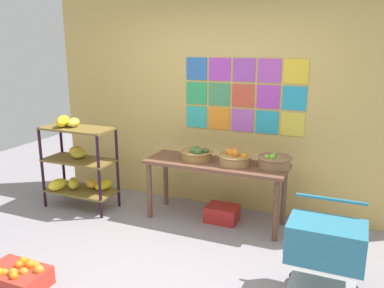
{
  "coord_description": "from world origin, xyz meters",
  "views": [
    {
      "loc": [
        1.62,
        -2.85,
        2.07
      ],
      "look_at": [
        0.01,
        0.89,
        1.04
      ],
      "focal_mm": 37.42,
      "sensor_mm": 36.0,
      "label": 1
    }
  ],
  "objects_px": {
    "produce_crate_under_table": "(222,214)",
    "orange_crate_foreground": "(17,276)",
    "fruit_basket_right": "(235,158)",
    "shopping_cart": "(325,245)",
    "display_table": "(216,170)",
    "fruit_basket_centre": "(197,154)",
    "banana_shelf_unit": "(78,161)",
    "fruit_basket_back_right": "(274,161)"
  },
  "relations": [
    {
      "from": "produce_crate_under_table",
      "to": "orange_crate_foreground",
      "type": "xyz_separation_m",
      "value": [
        -1.2,
        -1.96,
        0.0
      ]
    },
    {
      "from": "fruit_basket_right",
      "to": "shopping_cart",
      "type": "relative_size",
      "value": 0.48
    },
    {
      "from": "display_table",
      "to": "fruit_basket_right",
      "type": "distance_m",
      "value": 0.28
    },
    {
      "from": "display_table",
      "to": "fruit_basket_centre",
      "type": "xyz_separation_m",
      "value": [
        -0.25,
        0.02,
        0.17
      ]
    },
    {
      "from": "produce_crate_under_table",
      "to": "shopping_cart",
      "type": "xyz_separation_m",
      "value": [
        1.24,
        -1.06,
        0.38
      ]
    },
    {
      "from": "banana_shelf_unit",
      "to": "display_table",
      "type": "xyz_separation_m",
      "value": [
        1.76,
        0.27,
        0.02
      ]
    },
    {
      "from": "display_table",
      "to": "fruit_basket_right",
      "type": "xyz_separation_m",
      "value": [
        0.22,
        0.02,
        0.17
      ]
    },
    {
      "from": "orange_crate_foreground",
      "to": "banana_shelf_unit",
      "type": "bearing_deg",
      "value": 110.97
    },
    {
      "from": "fruit_basket_centre",
      "to": "shopping_cart",
      "type": "relative_size",
      "value": 0.47
    },
    {
      "from": "fruit_basket_centre",
      "to": "orange_crate_foreground",
      "type": "relative_size",
      "value": 0.71
    },
    {
      "from": "fruit_basket_centre",
      "to": "shopping_cart",
      "type": "height_order",
      "value": "fruit_basket_centre"
    },
    {
      "from": "produce_crate_under_table",
      "to": "fruit_basket_back_right",
      "type": "bearing_deg",
      "value": 5.57
    },
    {
      "from": "banana_shelf_unit",
      "to": "display_table",
      "type": "distance_m",
      "value": 1.78
    },
    {
      "from": "banana_shelf_unit",
      "to": "fruit_basket_centre",
      "type": "relative_size",
      "value": 3.15
    },
    {
      "from": "fruit_basket_right",
      "to": "orange_crate_foreground",
      "type": "relative_size",
      "value": 0.71
    },
    {
      "from": "produce_crate_under_table",
      "to": "orange_crate_foreground",
      "type": "relative_size",
      "value": 0.7
    },
    {
      "from": "fruit_basket_centre",
      "to": "banana_shelf_unit",
      "type": "bearing_deg",
      "value": -169.12
    },
    {
      "from": "shopping_cart",
      "to": "orange_crate_foreground",
      "type": "bearing_deg",
      "value": -171.92
    },
    {
      "from": "fruit_basket_centre",
      "to": "shopping_cart",
      "type": "xyz_separation_m",
      "value": [
        1.58,
        -1.05,
        -0.32
      ]
    },
    {
      "from": "banana_shelf_unit",
      "to": "fruit_basket_back_right",
      "type": "relative_size",
      "value": 3.17
    },
    {
      "from": "fruit_basket_right",
      "to": "fruit_basket_back_right",
      "type": "height_order",
      "value": "fruit_basket_right"
    },
    {
      "from": "fruit_basket_right",
      "to": "fruit_basket_centre",
      "type": "bearing_deg",
      "value": -179.35
    },
    {
      "from": "fruit_basket_centre",
      "to": "fruit_basket_right",
      "type": "relative_size",
      "value": 0.99
    },
    {
      "from": "fruit_basket_centre",
      "to": "produce_crate_under_table",
      "type": "height_order",
      "value": "fruit_basket_centre"
    },
    {
      "from": "fruit_basket_back_right",
      "to": "produce_crate_under_table",
      "type": "height_order",
      "value": "fruit_basket_back_right"
    },
    {
      "from": "banana_shelf_unit",
      "to": "orange_crate_foreground",
      "type": "height_order",
      "value": "banana_shelf_unit"
    },
    {
      "from": "fruit_basket_centre",
      "to": "produce_crate_under_table",
      "type": "bearing_deg",
      "value": 0.32
    },
    {
      "from": "display_table",
      "to": "shopping_cart",
      "type": "distance_m",
      "value": 1.69
    },
    {
      "from": "banana_shelf_unit",
      "to": "orange_crate_foreground",
      "type": "bearing_deg",
      "value": -69.03
    },
    {
      "from": "banana_shelf_unit",
      "to": "shopping_cart",
      "type": "relative_size",
      "value": 1.49
    },
    {
      "from": "fruit_basket_centre",
      "to": "orange_crate_foreground",
      "type": "distance_m",
      "value": 2.25
    },
    {
      "from": "banana_shelf_unit",
      "to": "orange_crate_foreground",
      "type": "relative_size",
      "value": 2.23
    },
    {
      "from": "banana_shelf_unit",
      "to": "fruit_basket_back_right",
      "type": "xyz_separation_m",
      "value": [
        2.42,
        0.35,
        0.19
      ]
    },
    {
      "from": "produce_crate_under_table",
      "to": "orange_crate_foreground",
      "type": "distance_m",
      "value": 2.3
    },
    {
      "from": "fruit_basket_back_right",
      "to": "produce_crate_under_table",
      "type": "relative_size",
      "value": 1.01
    },
    {
      "from": "display_table",
      "to": "orange_crate_foreground",
      "type": "relative_size",
      "value": 3.07
    },
    {
      "from": "fruit_basket_back_right",
      "to": "shopping_cart",
      "type": "xyz_separation_m",
      "value": [
        0.67,
        -1.11,
        -0.33
      ]
    },
    {
      "from": "display_table",
      "to": "fruit_basket_right",
      "type": "height_order",
      "value": "fruit_basket_right"
    },
    {
      "from": "fruit_basket_right",
      "to": "fruit_basket_back_right",
      "type": "distance_m",
      "value": 0.44
    },
    {
      "from": "fruit_basket_back_right",
      "to": "orange_crate_foreground",
      "type": "relative_size",
      "value": 0.7
    },
    {
      "from": "fruit_basket_back_right",
      "to": "orange_crate_foreground",
      "type": "distance_m",
      "value": 2.78
    },
    {
      "from": "orange_crate_foreground",
      "to": "shopping_cart",
      "type": "distance_m",
      "value": 2.64
    }
  ]
}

